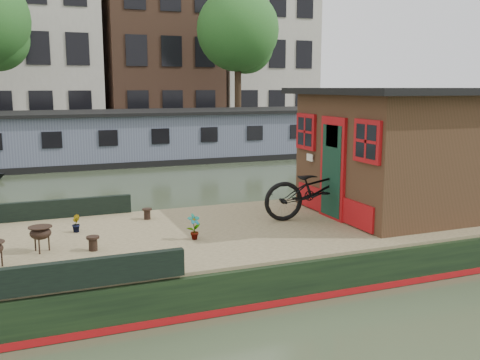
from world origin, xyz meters
name	(u,v)px	position (x,y,z in m)	size (l,w,h in m)	color
ground	(311,254)	(0.00, 0.00, 0.00)	(120.00, 120.00, 0.00)	#333D27
houseboat_hull	(245,248)	(-1.33, 0.00, 0.27)	(14.01, 4.02, 0.60)	black
houseboat_deck	(312,221)	(0.00, 0.00, 0.62)	(11.80, 3.80, 0.05)	#998C5E
bow_bulwark	(16,239)	(-5.07, 0.00, 0.82)	(3.00, 4.00, 0.35)	black
cabin	(411,149)	(2.19, 0.00, 1.88)	(4.00, 3.50, 2.42)	#332413
bicycle	(319,189)	(0.20, 0.09, 1.22)	(0.75, 2.16, 1.13)	black
potted_plant_a	(194,227)	(-2.40, -0.42, 0.86)	(0.22, 0.15, 0.43)	#99342B
potted_plant_b	(76,223)	(-4.14, 0.76, 0.80)	(0.16, 0.13, 0.30)	brown
brazier_rear	(41,239)	(-4.72, -0.20, 0.85)	(0.36, 0.36, 0.39)	black
bollard_port	(147,214)	(-2.82, 1.19, 0.75)	(0.18, 0.18, 0.21)	black
bollard_stbd	(93,243)	(-3.99, -0.43, 0.76)	(0.19, 0.19, 0.22)	black
far_houseboat	(150,138)	(0.00, 14.00, 0.97)	(20.40, 4.40, 2.11)	slate
quay	(124,137)	(0.00, 20.50, 0.45)	(60.00, 6.00, 0.90)	#47443F
townhouse_row	(103,10)	(0.15, 27.50, 7.90)	(27.25, 8.00, 16.50)	brown
tree_right	(240,34)	(6.14, 19.07, 5.89)	(4.40, 4.40, 7.40)	#332316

